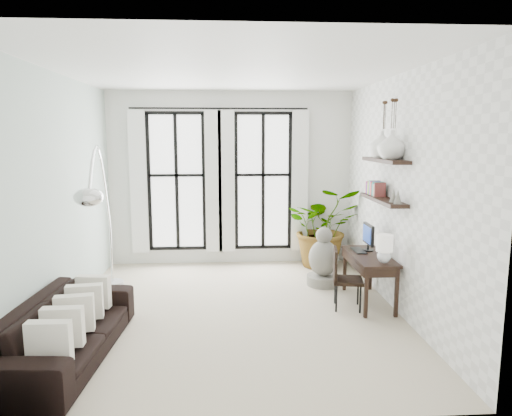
{
  "coord_description": "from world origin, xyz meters",
  "views": [
    {
      "loc": [
        -0.04,
        -5.99,
        2.36
      ],
      "look_at": [
        0.34,
        0.3,
        1.39
      ],
      "focal_mm": 32.0,
      "sensor_mm": 36.0,
      "label": 1
    }
  ],
  "objects": [
    {
      "name": "desk_chair",
      "position": [
        1.52,
        0.03,
        0.48
      ],
      "size": [
        0.47,
        0.47,
        0.85
      ],
      "rotation": [
        0.0,
        0.0,
        -0.18
      ],
      "color": "black",
      "rests_on": "floor"
    },
    {
      "name": "plant",
      "position": [
        1.69,
        2.15,
        0.74
      ],
      "size": [
        1.36,
        1.18,
        1.48
      ],
      "primitive_type": "imported",
      "rotation": [
        0.0,
        0.0,
        -0.02
      ],
      "color": "#2D7228",
      "rests_on": "floor"
    },
    {
      "name": "windows",
      "position": [
        -0.2,
        2.43,
        1.56
      ],
      "size": [
        3.26,
        0.13,
        2.65
      ],
      "color": "white",
      "rests_on": "wall_back"
    },
    {
      "name": "ceiling",
      "position": [
        0.0,
        0.0,
        3.2
      ],
      "size": [
        5.0,
        5.0,
        0.0
      ],
      "primitive_type": "plane",
      "color": "white",
      "rests_on": "wall_back"
    },
    {
      "name": "wall_back",
      "position": [
        0.0,
        2.5,
        1.6
      ],
      "size": [
        4.5,
        0.0,
        4.5
      ],
      "primitive_type": "plane",
      "rotation": [
        1.57,
        0.0,
        0.0
      ],
      "color": "white",
      "rests_on": "floor"
    },
    {
      "name": "vase_b",
      "position": [
        2.11,
        0.35,
        2.27
      ],
      "size": [
        0.37,
        0.37,
        0.38
      ],
      "primitive_type": "imported",
      "color": "white",
      "rests_on": "shelf_upper"
    },
    {
      "name": "arc_lamp",
      "position": [
        -1.7,
        -0.04,
        1.77
      ],
      "size": [
        0.72,
        2.64,
        2.26
      ],
      "color": "silver",
      "rests_on": "floor"
    },
    {
      "name": "floor",
      "position": [
        0.0,
        0.0,
        0.0
      ],
      "size": [
        5.0,
        5.0,
        0.0
      ],
      "primitive_type": "plane",
      "color": "#C1B49A",
      "rests_on": "ground"
    },
    {
      "name": "wall_right",
      "position": [
        2.25,
        0.0,
        1.6
      ],
      "size": [
        0.0,
        5.0,
        5.0
      ],
      "primitive_type": "plane",
      "rotation": [
        1.57,
        0.0,
        -1.57
      ],
      "color": "white",
      "rests_on": "floor"
    },
    {
      "name": "sofa",
      "position": [
        -1.8,
        -1.24,
        0.33
      ],
      "size": [
        1.0,
        2.28,
        0.65
      ],
      "primitive_type": "imported",
      "rotation": [
        0.0,
        0.0,
        1.51
      ],
      "color": "black",
      "rests_on": "floor"
    },
    {
      "name": "desk",
      "position": [
        1.95,
        0.14,
        0.68
      ],
      "size": [
        0.51,
        1.2,
        1.11
      ],
      "color": "black",
      "rests_on": "floor"
    },
    {
      "name": "buddha",
      "position": [
        1.47,
        1.05,
        0.4
      ],
      "size": [
        0.53,
        0.53,
        0.95
      ],
      "color": "gray",
      "rests_on": "floor"
    },
    {
      "name": "wall_left",
      "position": [
        -2.25,
        0.0,
        1.6
      ],
      "size": [
        0.0,
        5.0,
        5.0
      ],
      "primitive_type": "plane",
      "rotation": [
        1.57,
        0.0,
        1.57
      ],
      "color": "#B1C6BB",
      "rests_on": "floor"
    },
    {
      "name": "vase_a",
      "position": [
        2.11,
        -0.05,
        2.27
      ],
      "size": [
        0.37,
        0.37,
        0.38
      ],
      "primitive_type": "imported",
      "color": "white",
      "rests_on": "shelf_upper"
    },
    {
      "name": "wall_shelves",
      "position": [
        2.11,
        0.24,
        1.73
      ],
      "size": [
        0.25,
        1.3,
        0.6
      ],
      "color": "black",
      "rests_on": "wall_right"
    },
    {
      "name": "throw_pillows",
      "position": [
        -1.7,
        -1.24,
        0.5
      ],
      "size": [
        0.4,
        1.52,
        0.4
      ],
      "color": "white",
      "rests_on": "sofa"
    }
  ]
}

